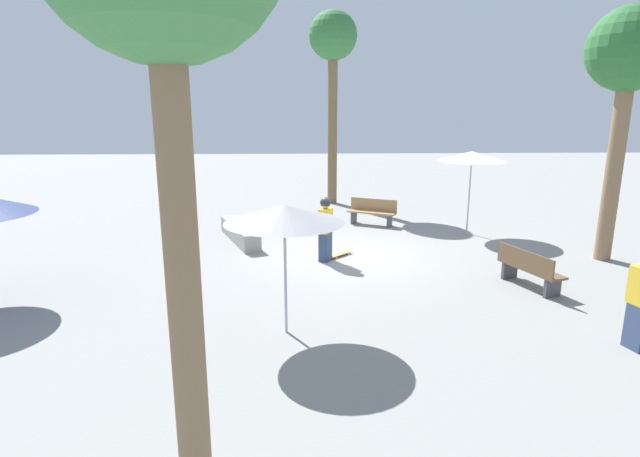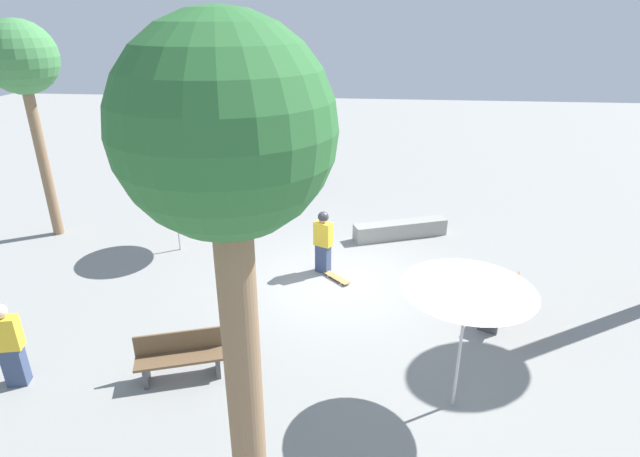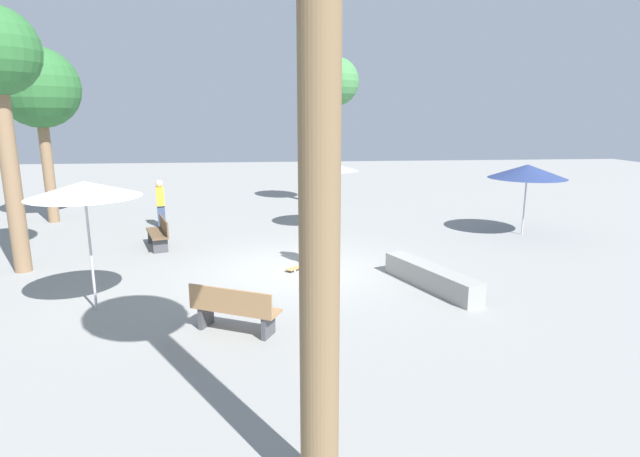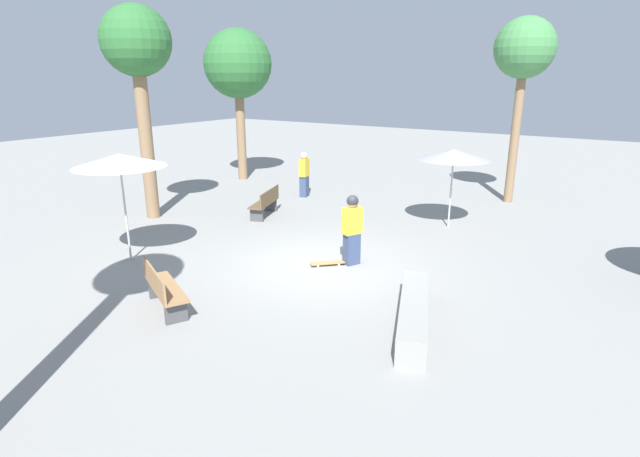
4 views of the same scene
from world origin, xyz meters
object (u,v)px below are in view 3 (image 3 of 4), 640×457
object	(u,v)px
palm_tree_center_right	(335,85)
skater_main	(314,230)
shade_umbrella_white	(84,189)
bench_far	(159,233)
bystander_watching	(161,204)
skateboard	(299,267)
bench_near	(234,310)
shade_umbrella_navy	(527,171)
shade_umbrella_grey	(329,166)
concrete_ledge	(431,277)
palm_tree_left	(39,90)

from	to	relation	value
palm_tree_center_right	skater_main	bearing A→B (deg)	169.00
shade_umbrella_white	palm_tree_center_right	distance (m)	12.70
bench_far	bystander_watching	xyz separation A→B (m)	(2.84, 0.51, 0.38)
skateboard	palm_tree_center_right	world-z (taller)	palm_tree_center_right
bench_near	shade_umbrella_navy	world-z (taller)	shade_umbrella_navy
skater_main	shade_umbrella_navy	xyz separation A→B (m)	(2.61, -6.96, 1.14)
shade_umbrella_grey	skater_main	bearing A→B (deg)	167.93
concrete_ledge	bystander_watching	world-z (taller)	bystander_watching
shade_umbrella_navy	bystander_watching	size ratio (longest dim) A/B	1.48
skateboard	skater_main	bearing A→B (deg)	178.77
skater_main	palm_tree_left	xyz separation A→B (m)	(6.18, 8.81, 3.70)
palm_tree_center_right	shade_umbrella_navy	bearing A→B (deg)	-136.11
bench_far	shade_umbrella_grey	distance (m)	5.79
bench_near	shade_umbrella_grey	size ratio (longest dim) A/B	0.72
bench_near	palm_tree_left	xyz separation A→B (m)	(10.17, 7.06, 4.16)
bench_far	shade_umbrella_white	world-z (taller)	shade_umbrella_white
shade_umbrella_white	palm_tree_center_right	xyz separation A→B (m)	(10.85, -6.11, 2.53)
palm_tree_left	shade_umbrella_white	bearing A→B (deg)	-154.09
skater_main	shade_umbrella_white	xyz separation A→B (m)	(-2.66, 4.52, 1.49)
bench_near	concrete_ledge	bearing A→B (deg)	51.51
shade_umbrella_grey	bystander_watching	world-z (taller)	shade_umbrella_grey
shade_umbrella_grey	bystander_watching	distance (m)	5.88
shade_umbrella_grey	bystander_watching	size ratio (longest dim) A/B	1.40
skater_main	palm_tree_center_right	size ratio (longest dim) A/B	0.27
palm_tree_center_right	palm_tree_left	bearing A→B (deg)	100.94
concrete_ledge	shade_umbrella_grey	xyz separation A→B (m)	(6.17, 1.53, 1.86)
bench_far	bystander_watching	bearing A→B (deg)	-8.76
shade_umbrella_white	shade_umbrella_grey	xyz separation A→B (m)	(6.78, -5.40, -0.28)
skateboard	palm_tree_center_right	distance (m)	10.06
bench_far	shade_umbrella_navy	xyz separation A→B (m)	(0.49, -11.24, 1.60)
palm_tree_center_right	bystander_watching	bearing A→B (deg)	116.81
skateboard	bystander_watching	world-z (taller)	bystander_watching
palm_tree_center_right	palm_tree_left	distance (m)	10.60
bench_far	concrete_ledge	bearing A→B (deg)	-140.90
shade_umbrella_white	palm_tree_left	world-z (taller)	palm_tree_left
bench_far	shade_umbrella_grey	world-z (taller)	shade_umbrella_grey
concrete_ledge	shade_umbrella_grey	world-z (taller)	shade_umbrella_grey
shade_umbrella_navy	bystander_watching	bearing A→B (deg)	78.69
concrete_ledge	bench_near	size ratio (longest dim) A/B	1.71
skater_main	shade_umbrella_grey	size ratio (longest dim) A/B	0.73
skater_main	bench_far	bearing A→B (deg)	-91.15
skater_main	bystander_watching	distance (m)	6.90
skater_main	shade_umbrella_white	world-z (taller)	shade_umbrella_white
bench_far	skateboard	bearing A→B (deg)	-141.93
skateboard	palm_tree_center_right	xyz separation A→B (m)	(8.58, -2.00, 4.85)
shade_umbrella_grey	skateboard	bearing A→B (deg)	164.05
shade_umbrella_white	bench_near	bearing A→B (deg)	-115.74
skateboard	shade_umbrella_navy	world-z (taller)	shade_umbrella_navy
skater_main	bench_near	distance (m)	4.38
bench_near	shade_umbrella_navy	distance (m)	11.05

